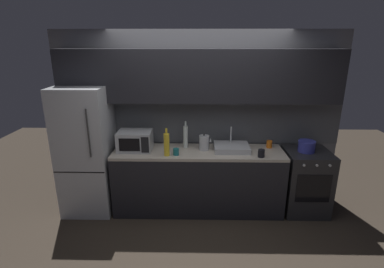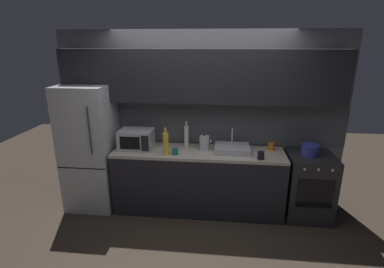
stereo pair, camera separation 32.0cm
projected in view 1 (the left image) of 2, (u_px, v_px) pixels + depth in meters
The scene contains 14 objects.
ground_plane at pixel (198, 249), 3.43m from camera, with size 10.00×10.00×0.00m, color #2D261E.
back_wall at pixel (199, 100), 4.11m from camera, with size 4.09×0.44×2.50m.
counter_run at pixel (198, 180), 4.15m from camera, with size 2.35×0.60×0.90m.
refrigerator at pixel (87, 150), 4.05m from camera, with size 0.68×0.69×1.79m.
oven_range at pixel (305, 181), 4.12m from camera, with size 0.60×0.62×0.90m.
microwave at pixel (135, 141), 4.01m from camera, with size 0.46×0.35×0.27m.
sink_basin at pixel (232, 147), 4.03m from camera, with size 0.48×0.38×0.30m.
kettle at pixel (204, 143), 4.03m from camera, with size 0.17×0.14×0.23m.
wine_bottle_clear at pixel (186, 137), 4.09m from camera, with size 0.06×0.06×0.39m.
wine_bottle_yellow at pixel (167, 144), 3.80m from camera, with size 0.08×0.08×0.37m.
mug_dark at pixel (261, 153), 3.79m from camera, with size 0.09×0.09×0.10m, color black.
mug_teal at pixel (176, 152), 3.85m from camera, with size 0.08×0.08×0.09m, color #19666B.
mug_orange at pixel (269, 144), 4.12m from camera, with size 0.08×0.08×0.10m, color orange.
cooking_pot at pixel (307, 146), 3.97m from camera, with size 0.23×0.23×0.15m.
Camera 1 is at (-0.01, -2.86, 2.33)m, focal length 27.27 mm.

